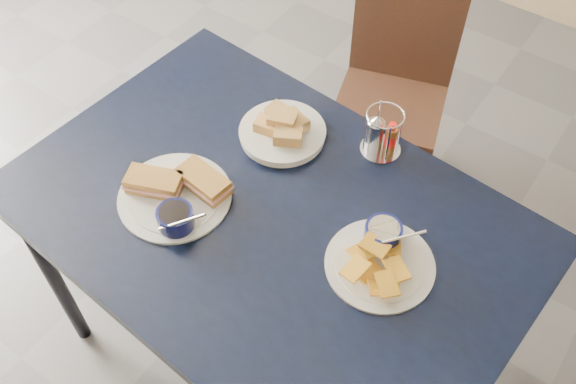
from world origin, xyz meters
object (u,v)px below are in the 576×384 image
Objects in this scene: chair_far at (402,80)px; condiment_caddy at (381,134)px; bread_basket at (283,130)px; dining_table at (270,228)px; plantain_plate at (381,254)px; sandwich_plate at (177,194)px.

chair_far is 5.97× the size of condiment_caddy.
bread_basket is at bearing -93.00° from chair_far.
plantain_plate reaches higher than dining_table.
dining_table is 0.39m from condiment_caddy.
dining_table is 5.78× the size of bread_basket.
chair_far is 1.08m from sandwich_plate.
dining_table is 0.25m from sandwich_plate.
dining_table is 0.28m from bread_basket.
sandwich_plate is 1.19× the size of plantain_plate.
condiment_caddy is at bearing -70.71° from chair_far.
sandwich_plate is 2.28× the size of condiment_caddy.
chair_far is at bearing 95.54° from dining_table.
sandwich_plate is 0.56m from condiment_caddy.
condiment_caddy is at bearing 53.44° from sandwich_plate.
bread_basket is (0.09, 0.33, 0.00)m from sandwich_plate.
chair_far is 0.76m from bread_basket.
sandwich_plate and plantain_plate have the same top height.
plantain_plate is at bearing -66.64° from chair_far.
condiment_caddy is (0.20, -0.58, 0.34)m from chair_far.
chair_far is at bearing 109.29° from condiment_caddy.
bread_basket is at bearing -154.92° from condiment_caddy.
sandwich_plate is at bearing -105.15° from bread_basket.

